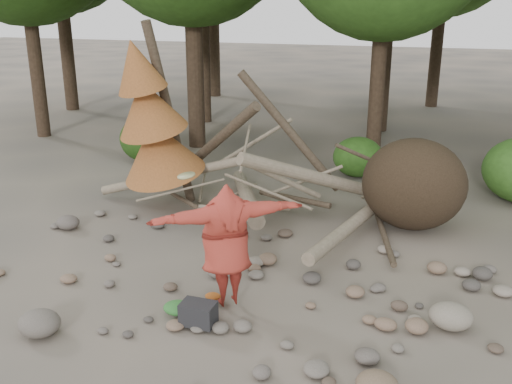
% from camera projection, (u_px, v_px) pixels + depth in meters
% --- Properties ---
extents(ground, '(120.00, 120.00, 0.00)m').
position_uv_depth(ground, '(223.00, 299.00, 9.44)').
color(ground, '#514C44').
rests_on(ground, ground).
extents(deadfall_pile, '(8.55, 5.24, 3.30)m').
position_uv_depth(deadfall_pile, '(386.00, 184.00, 12.27)').
color(deadfall_pile, '#332619').
rests_on(deadfall_pile, ground).
extents(dead_conifer, '(2.06, 2.16, 4.35)m').
position_uv_depth(dead_conifer, '(153.00, 122.00, 12.79)').
color(dead_conifer, '#4C3F30').
rests_on(dead_conifer, ground).
extents(bush_left, '(1.80, 1.80, 1.44)m').
position_uv_depth(bush_left, '(149.00, 139.00, 17.42)').
color(bush_left, '#224713').
rests_on(bush_left, ground).
extents(bush_mid, '(1.40, 1.40, 1.12)m').
position_uv_depth(bush_mid, '(358.00, 157.00, 15.96)').
color(bush_mid, '#2D5B1A').
rests_on(bush_mid, ground).
extents(frisbee_thrower, '(2.33, 2.06, 1.99)m').
position_uv_depth(frisbee_thrower, '(226.00, 245.00, 8.87)').
color(frisbee_thrower, '#A12F24').
rests_on(frisbee_thrower, ground).
extents(backpack, '(0.52, 0.35, 0.34)m').
position_uv_depth(backpack, '(198.00, 317.00, 8.56)').
color(backpack, black).
rests_on(backpack, ground).
extents(cloth_green, '(0.48, 0.40, 0.18)m').
position_uv_depth(cloth_green, '(178.00, 311.00, 8.89)').
color(cloth_green, '#2A692A').
rests_on(cloth_green, ground).
extents(cloth_orange, '(0.27, 0.22, 0.10)m').
position_uv_depth(cloth_orange, '(213.00, 299.00, 9.33)').
color(cloth_orange, '#BA5B1F').
rests_on(cloth_orange, ground).
extents(boulder_front_left, '(0.63, 0.57, 0.38)m').
position_uv_depth(boulder_front_left, '(39.00, 323.00, 8.36)').
color(boulder_front_left, '#635B52').
rests_on(boulder_front_left, ground).
extents(boulder_mid_right, '(0.65, 0.59, 0.39)m').
position_uv_depth(boulder_mid_right, '(451.00, 316.00, 8.54)').
color(boulder_mid_right, gray).
rests_on(boulder_mid_right, ground).
extents(boulder_mid_left, '(0.51, 0.46, 0.30)m').
position_uv_depth(boulder_mid_left, '(68.00, 222.00, 12.31)').
color(boulder_mid_left, '#59514B').
rests_on(boulder_mid_left, ground).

